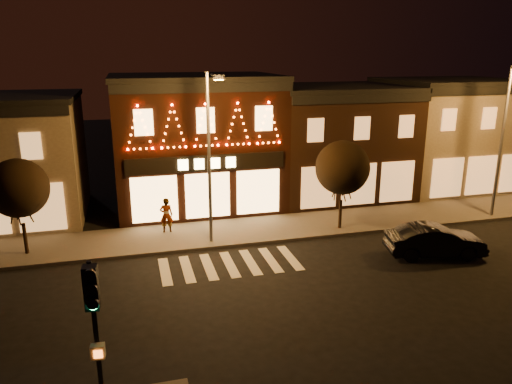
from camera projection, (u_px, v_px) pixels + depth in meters
name	position (u px, v px, depth m)	size (l,w,h in m)	color
ground	(251.00, 305.00, 19.09)	(120.00, 120.00, 0.00)	black
sidewalk_far	(250.00, 230.00, 27.00)	(44.00, 4.00, 0.15)	#47423D
building_pulp	(196.00, 141.00, 30.93)	(10.20, 8.34, 8.30)	black
building_right_a	(334.00, 141.00, 33.42)	(9.20, 8.28, 7.50)	#311B11
building_right_b	(447.00, 133.00, 35.61)	(9.20, 8.28, 7.80)	#6C5D4D
traffic_signal_near	(94.00, 318.00, 11.51)	(0.36, 0.49, 4.74)	black
streetlamp_mid	(210.00, 147.00, 23.67)	(0.62, 1.96, 8.54)	#59595E
streetlamp_right	(506.00, 131.00, 27.68)	(0.55, 1.99, 8.73)	#59595E
tree_left	(18.00, 188.00, 22.82)	(2.81, 2.81, 4.70)	black
tree_right	(342.00, 168.00, 26.24)	(2.94, 2.94, 4.92)	black
dark_sedan	(435.00, 241.00, 23.59)	(1.63, 4.68, 1.54)	black
pedestrian	(166.00, 215.00, 26.29)	(0.70, 0.46, 1.92)	gray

